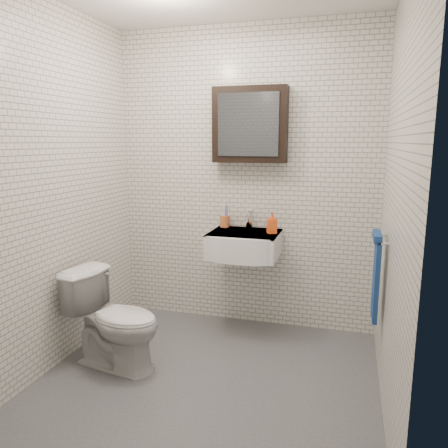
{
  "coord_description": "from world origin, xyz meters",
  "views": [
    {
      "loc": [
        0.84,
        -2.58,
        1.57
      ],
      "look_at": [
        -0.03,
        0.45,
        0.97
      ],
      "focal_mm": 35.0,
      "sensor_mm": 36.0,
      "label": 1
    }
  ],
  "objects": [
    {
      "name": "toothbrush_cup",
      "position": [
        -0.16,
        0.94,
        0.9
      ],
      "size": [
        0.1,
        0.1,
        0.21
      ],
      "rotation": [
        0.0,
        0.0,
        -0.27
      ],
      "color": "#C56231",
      "rests_on": "washbasin"
    },
    {
      "name": "washbasin",
      "position": [
        0.05,
        0.73,
        0.76
      ],
      "size": [
        0.55,
        0.5,
        0.2
      ],
      "color": "white",
      "rests_on": "room_shell"
    },
    {
      "name": "room_shell",
      "position": [
        0.0,
        0.0,
        1.47
      ],
      "size": [
        2.22,
        2.02,
        2.51
      ],
      "color": "silver",
      "rests_on": "ground"
    },
    {
      "name": "faucet",
      "position": [
        0.05,
        0.93,
        0.92
      ],
      "size": [
        0.06,
        0.2,
        0.15
      ],
      "color": "silver",
      "rests_on": "washbasin"
    },
    {
      "name": "towel_rail",
      "position": [
        1.04,
        0.35,
        0.72
      ],
      "size": [
        0.09,
        0.3,
        0.58
      ],
      "color": "silver",
      "rests_on": "room_shell"
    },
    {
      "name": "ground",
      "position": [
        0.0,
        0.0,
        0.01
      ],
      "size": [
        2.2,
        2.0,
        0.01
      ],
      "primitive_type": "cube",
      "color": "#494B51",
      "rests_on": "ground"
    },
    {
      "name": "toilet",
      "position": [
        -0.68,
        -0.03,
        0.35
      ],
      "size": [
        0.74,
        0.5,
        0.69
      ],
      "primitive_type": "imported",
      "rotation": [
        0.0,
        0.0,
        1.39
      ],
      "color": "silver",
      "rests_on": "ground"
    },
    {
      "name": "soap_bottle",
      "position": [
        0.27,
        0.81,
        0.93
      ],
      "size": [
        0.1,
        0.1,
        0.17
      ],
      "primitive_type": "imported",
      "rotation": [
        0.0,
        0.0,
        0.3
      ],
      "color": "orange",
      "rests_on": "washbasin"
    },
    {
      "name": "mirror_cabinet",
      "position": [
        0.05,
        0.93,
        1.7
      ],
      "size": [
        0.6,
        0.15,
        0.6
      ],
      "color": "black",
      "rests_on": "room_shell"
    }
  ]
}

